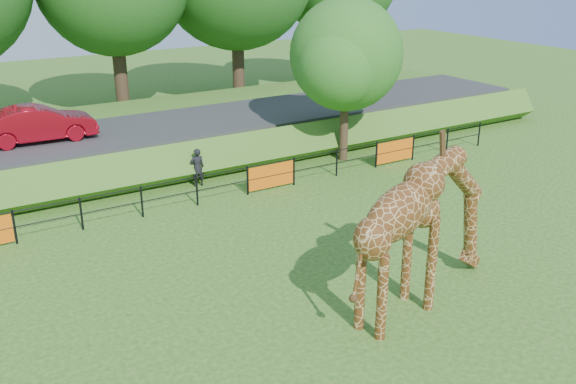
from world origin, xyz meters
The scene contains 8 objects.
ground centered at (0.00, 0.00, 0.00)m, with size 90.00×90.00×0.00m, color #275615.
giraffe centered at (2.09, -1.03, 1.96)m, with size 5.47×1.01×3.91m, color #572E11, non-canonical shape.
perimeter_fence centered at (0.00, 8.00, 0.55)m, with size 28.07×0.10×1.10m, color black, non-canonical shape.
embankment centered at (0.00, 15.50, 0.65)m, with size 40.00×9.00×1.30m, color #275615.
road centered at (0.00, 14.00, 1.36)m, with size 40.00×5.00×0.12m, color #2C2C2F.
car_red centered at (-3.83, 14.12, 2.12)m, with size 1.49×4.27×1.41m, color #9E0B18.
visitor centered at (0.85, 9.84, 0.74)m, with size 0.54×0.35×1.47m, color black.
tree_east centered at (7.60, 9.63, 4.28)m, with size 5.40×4.71×6.76m.
Camera 1 is at (-8.32, -11.45, 8.36)m, focal length 40.00 mm.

